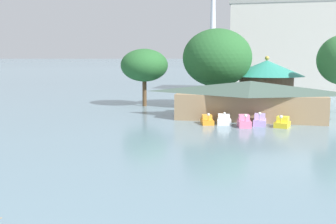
# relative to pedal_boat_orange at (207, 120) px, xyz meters

# --- Properties ---
(pedal_boat_orange) EXTENTS (2.06, 2.90, 1.49)m
(pedal_boat_orange) POSITION_rel_pedal_boat_orange_xyz_m (0.00, 0.00, 0.00)
(pedal_boat_orange) COLOR orange
(pedal_boat_orange) RESTS_ON ground
(pedal_boat_white) EXTENTS (2.00, 2.50, 1.62)m
(pedal_boat_white) POSITION_rel_pedal_boat_orange_xyz_m (2.02, 0.31, 0.06)
(pedal_boat_white) COLOR white
(pedal_boat_white) RESTS_ON ground
(pedal_boat_pink) EXTENTS (1.88, 2.74, 1.66)m
(pedal_boat_pink) POSITION_rel_pedal_boat_orange_xyz_m (4.54, -0.96, 0.13)
(pedal_boat_pink) COLOR pink
(pedal_boat_pink) RESTS_ON ground
(pedal_boat_lavender) EXTENTS (1.52, 2.54, 1.76)m
(pedal_boat_lavender) POSITION_rel_pedal_boat_orange_xyz_m (6.30, 0.53, 0.11)
(pedal_boat_lavender) COLOR #B299D8
(pedal_boat_lavender) RESTS_ON ground
(pedal_boat_yellow) EXTENTS (2.01, 2.57, 1.54)m
(pedal_boat_yellow) POSITION_rel_pedal_boat_orange_xyz_m (8.91, -0.07, 0.05)
(pedal_boat_yellow) COLOR yellow
(pedal_boat_yellow) RESTS_ON ground
(boathouse) EXTENTS (20.41, 9.13, 5.01)m
(boathouse) POSITION_rel_pedal_boat_orange_xyz_m (4.90, 5.68, 2.19)
(boathouse) COLOR #9E7F5B
(boathouse) RESTS_ON ground
(green_roof_pavilion) EXTENTS (12.22, 12.22, 8.26)m
(green_roof_pavilion) POSITION_rel_pedal_boat_orange_xyz_m (6.84, 20.13, 3.94)
(green_roof_pavilion) COLOR brown
(green_roof_pavilion) RESTS_ON ground
(shoreline_tree_tall_left) EXTENTS (7.75, 7.75, 9.42)m
(shoreline_tree_tall_left) POSITION_rel_pedal_boat_orange_xyz_m (-12.65, 15.01, 6.28)
(shoreline_tree_tall_left) COLOR brown
(shoreline_tree_tall_left) RESTS_ON ground
(shoreline_tree_mid) EXTENTS (10.94, 10.94, 12.56)m
(shoreline_tree_mid) POSITION_rel_pedal_boat_orange_xyz_m (-0.83, 15.88, 7.52)
(shoreline_tree_mid) COLOR brown
(shoreline_tree_mid) RESTS_ON ground
(background_building_block) EXTENTS (37.16, 12.33, 20.28)m
(background_building_block) POSITION_rel_pedal_boat_orange_xyz_m (17.07, 46.58, 9.72)
(background_building_block) COLOR beige
(background_building_block) RESTS_ON ground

